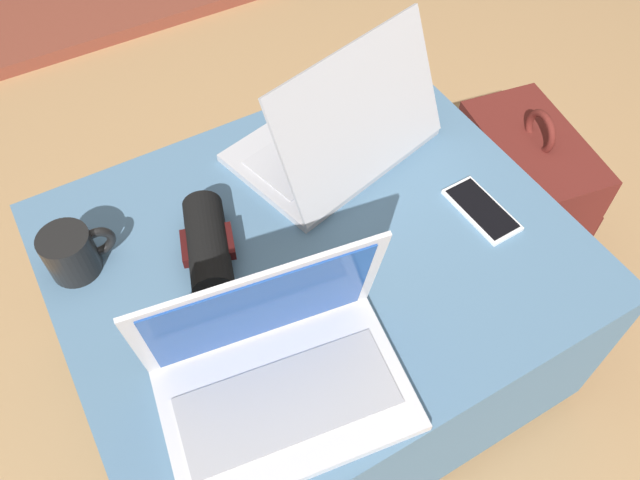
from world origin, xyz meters
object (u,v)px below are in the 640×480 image
at_px(backpack, 519,197).
at_px(wrist_brace, 208,245).
at_px(laptop_far, 340,134).
at_px(coffee_mug, 72,252).
at_px(laptop_near, 278,369).
at_px(cell_phone, 482,210).

distance_m(backpack, wrist_brace, 0.83).
height_order(laptop_far, coffee_mug, laptop_far).
relative_size(laptop_far, coffee_mug, 3.48).
xyz_separation_m(backpack, wrist_brace, (-0.78, 0.02, 0.30)).
bearing_deg(backpack, coffee_mug, 93.09).
bearing_deg(wrist_brace, laptop_near, -91.14).
relative_size(cell_phone, wrist_brace, 0.76).
height_order(backpack, wrist_brace, wrist_brace).
xyz_separation_m(laptop_far, coffee_mug, (-0.53, -0.01, -0.01)).
distance_m(cell_phone, coffee_mug, 0.73).
bearing_deg(laptop_far, cell_phone, 105.97).
height_order(laptop_near, backpack, laptop_near).
height_order(laptop_near, wrist_brace, laptop_near).
xyz_separation_m(wrist_brace, coffee_mug, (-0.21, 0.09, 0.01)).
height_order(laptop_near, cell_phone, laptop_near).
distance_m(laptop_near, wrist_brace, 0.27).
xyz_separation_m(laptop_far, wrist_brace, (-0.33, -0.10, -0.02)).
distance_m(backpack, coffee_mug, 1.03).
bearing_deg(laptop_near, cell_phone, 21.95).
distance_m(laptop_near, coffee_mug, 0.42).
height_order(backpack, coffee_mug, coffee_mug).
bearing_deg(laptop_near, coffee_mug, 127.31).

